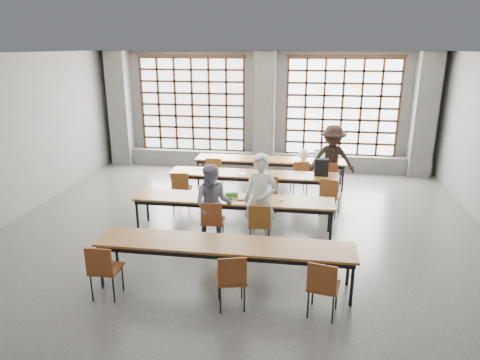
# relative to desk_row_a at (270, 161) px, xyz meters

# --- Properties ---
(floor) EXTENTS (11.00, 11.00, 0.00)m
(floor) POSITION_rel_desk_row_a_xyz_m (-0.30, -3.69, -0.66)
(floor) COLOR #474745
(floor) RESTS_ON ground
(ceiling) EXTENTS (11.00, 11.00, 0.00)m
(ceiling) POSITION_rel_desk_row_a_xyz_m (-0.30, -3.69, 2.84)
(ceiling) COLOR silver
(ceiling) RESTS_ON floor
(wall_back) EXTENTS (10.00, 0.00, 10.00)m
(wall_back) POSITION_rel_desk_row_a_xyz_m (-0.30, 1.81, 1.09)
(wall_back) COLOR #5C5D5A
(wall_back) RESTS_ON floor
(column_left) EXTENTS (0.60, 0.55, 3.50)m
(column_left) POSITION_rel_desk_row_a_xyz_m (-4.80, 1.53, 1.09)
(column_left) COLOR #555553
(column_left) RESTS_ON floor
(column_mid) EXTENTS (0.60, 0.55, 3.50)m
(column_mid) POSITION_rel_desk_row_a_xyz_m (-0.30, 1.53, 1.09)
(column_mid) COLOR #555553
(column_mid) RESTS_ON floor
(column_right) EXTENTS (0.60, 0.55, 3.50)m
(column_right) POSITION_rel_desk_row_a_xyz_m (4.20, 1.53, 1.09)
(column_right) COLOR #555553
(column_right) RESTS_ON floor
(window_left) EXTENTS (3.32, 0.12, 3.00)m
(window_left) POSITION_rel_desk_row_a_xyz_m (-2.55, 1.73, 1.24)
(window_left) COLOR white
(window_left) RESTS_ON wall_back
(window_right) EXTENTS (3.32, 0.12, 3.00)m
(window_right) POSITION_rel_desk_row_a_xyz_m (1.95, 1.73, 1.24)
(window_right) COLOR white
(window_right) RESTS_ON wall_back
(sill_ledge) EXTENTS (9.80, 0.35, 0.50)m
(sill_ledge) POSITION_rel_desk_row_a_xyz_m (-0.30, 1.61, -0.41)
(sill_ledge) COLOR #555553
(sill_ledge) RESTS_ON floor
(desk_row_a) EXTENTS (4.00, 0.70, 0.73)m
(desk_row_a) POSITION_rel_desk_row_a_xyz_m (0.00, 0.00, 0.00)
(desk_row_a) COLOR brown
(desk_row_a) RESTS_ON floor
(desk_row_b) EXTENTS (4.00, 0.70, 0.73)m
(desk_row_b) POSITION_rel_desk_row_a_xyz_m (-0.29, -1.40, 0.00)
(desk_row_b) COLOR brown
(desk_row_b) RESTS_ON floor
(desk_row_c) EXTENTS (4.00, 0.70, 0.73)m
(desk_row_c) POSITION_rel_desk_row_a_xyz_m (-0.47, -3.21, 0.00)
(desk_row_c) COLOR brown
(desk_row_c) RESTS_ON floor
(desk_row_d) EXTENTS (4.00, 0.70, 0.73)m
(desk_row_d) POSITION_rel_desk_row_a_xyz_m (-0.28, -5.23, 0.00)
(desk_row_d) COLOR brown
(desk_row_d) RESTS_ON floor
(chair_back_left) EXTENTS (0.43, 0.44, 0.88)m
(chair_back_left) POSITION_rel_desk_row_a_xyz_m (-1.40, -0.63, -0.13)
(chair_back_left) COLOR brown
(chair_back_left) RESTS_ON floor
(chair_back_mid) EXTENTS (0.51, 0.51, 0.88)m
(chair_back_mid) POSITION_rel_desk_row_a_xyz_m (0.82, -0.63, -0.13)
(chair_back_mid) COLOR brown
(chair_back_mid) RESTS_ON floor
(chair_back_right) EXTENTS (0.53, 0.53, 0.88)m
(chair_back_right) POSITION_rel_desk_row_a_xyz_m (1.58, -0.63, -0.13)
(chair_back_right) COLOR maroon
(chair_back_right) RESTS_ON floor
(chair_mid_left) EXTENTS (0.45, 0.45, 0.88)m
(chair_mid_left) POSITION_rel_desk_row_a_xyz_m (-1.89, -2.03, -0.13)
(chair_mid_left) COLOR #672E14
(chair_mid_left) RESTS_ON floor
(chair_mid_centre) EXTENTS (0.50, 0.51, 0.88)m
(chair_mid_centre) POSITION_rel_desk_row_a_xyz_m (0.13, -2.03, -0.13)
(chair_mid_centre) COLOR brown
(chair_mid_centre) RESTS_ON floor
(chair_mid_right) EXTENTS (0.52, 0.52, 0.88)m
(chair_mid_right) POSITION_rel_desk_row_a_xyz_m (1.49, -2.03, -0.13)
(chair_mid_right) COLOR brown
(chair_mid_right) RESTS_ON floor
(chair_front_left) EXTENTS (0.45, 0.45, 0.88)m
(chair_front_left) POSITION_rel_desk_row_a_xyz_m (-0.77, -3.84, -0.13)
(chair_front_left) COLOR maroon
(chair_front_left) RESTS_ON floor
(chair_front_right) EXTENTS (0.44, 0.44, 0.88)m
(chair_front_right) POSITION_rel_desk_row_a_xyz_m (0.13, -3.84, -0.13)
(chair_front_right) COLOR brown
(chair_front_right) RESTS_ON floor
(chair_near_left) EXTENTS (0.43, 0.43, 0.88)m
(chair_near_left) POSITION_rel_desk_row_a_xyz_m (-1.97, -5.86, -0.13)
(chair_near_left) COLOR brown
(chair_near_left) RESTS_ON floor
(chair_near_mid) EXTENTS (0.51, 0.51, 0.88)m
(chair_near_mid) POSITION_rel_desk_row_a_xyz_m (-0.06, -5.86, -0.13)
(chair_near_mid) COLOR brown
(chair_near_mid) RESTS_ON floor
(chair_near_right) EXTENTS (0.50, 0.50, 0.88)m
(chair_near_right) POSITION_rel_desk_row_a_xyz_m (1.21, -5.86, -0.13)
(chair_near_right) COLOR maroon
(chair_near_right) RESTS_ON floor
(student_male) EXTENTS (0.72, 0.55, 1.78)m
(student_male) POSITION_rel_desk_row_a_xyz_m (0.13, -3.71, 0.23)
(student_male) COLOR white
(student_male) RESTS_ON floor
(student_female) EXTENTS (0.77, 0.61, 1.54)m
(student_female) POSITION_rel_desk_row_a_xyz_m (-0.77, -3.71, 0.11)
(student_female) COLOR #19204C
(student_female) RESTS_ON floor
(student_back) EXTENTS (1.23, 0.83, 1.77)m
(student_back) POSITION_rel_desk_row_a_xyz_m (1.60, -0.50, 0.22)
(student_back) COLOR black
(student_back) RESTS_ON floor
(laptop_front) EXTENTS (0.42, 0.38, 0.26)m
(laptop_front) POSITION_rel_desk_row_a_xyz_m (0.09, -3.10, 0.13)
(laptop_front) COLOR #B0B1B5
(laptop_front) RESTS_ON desk_row_c
(laptop_back) EXTENTS (0.38, 0.33, 0.26)m
(laptop_back) POSITION_rel_desk_row_a_xyz_m (1.35, 0.11, 0.13)
(laptop_back) COLOR #B6B5BA
(laptop_back) RESTS_ON desk_row_a
(mouse) EXTENTS (0.10, 0.07, 0.04)m
(mouse) POSITION_rel_desk_row_a_xyz_m (0.48, -3.23, 0.08)
(mouse) COLOR silver
(mouse) RESTS_ON desk_row_c
(green_box) EXTENTS (0.27, 0.17, 0.09)m
(green_box) POSITION_rel_desk_row_a_xyz_m (-0.52, -3.13, 0.11)
(green_box) COLOR #34812A
(green_box) RESTS_ON desk_row_c
(phone) EXTENTS (0.14, 0.10, 0.01)m
(phone) POSITION_rel_desk_row_a_xyz_m (-0.29, -3.31, 0.07)
(phone) COLOR black
(phone) RESTS_ON desk_row_c
(paper_sheet_a) EXTENTS (0.36, 0.34, 0.00)m
(paper_sheet_a) POSITION_rel_desk_row_a_xyz_m (-0.89, -1.35, 0.07)
(paper_sheet_a) COLOR white
(paper_sheet_a) RESTS_ON desk_row_b
(paper_sheet_b) EXTENTS (0.30, 0.22, 0.00)m
(paper_sheet_b) POSITION_rel_desk_row_a_xyz_m (-0.59, -1.45, 0.07)
(paper_sheet_b) COLOR white
(paper_sheet_b) RESTS_ON desk_row_b
(backpack) EXTENTS (0.32, 0.20, 0.40)m
(backpack) POSITION_rel_desk_row_a_xyz_m (1.31, -1.35, 0.27)
(backpack) COLOR black
(backpack) RESTS_ON desk_row_b
(plastic_bag) EXTENTS (0.28, 0.23, 0.29)m
(plastic_bag) POSITION_rel_desk_row_a_xyz_m (0.90, 0.05, 0.21)
(plastic_bag) COLOR white
(plastic_bag) RESTS_ON desk_row_a
(red_pouch) EXTENTS (0.20, 0.09, 0.06)m
(red_pouch) POSITION_rel_desk_row_a_xyz_m (-1.98, -5.78, -0.16)
(red_pouch) COLOR #AC1517
(red_pouch) RESTS_ON chair_near_left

